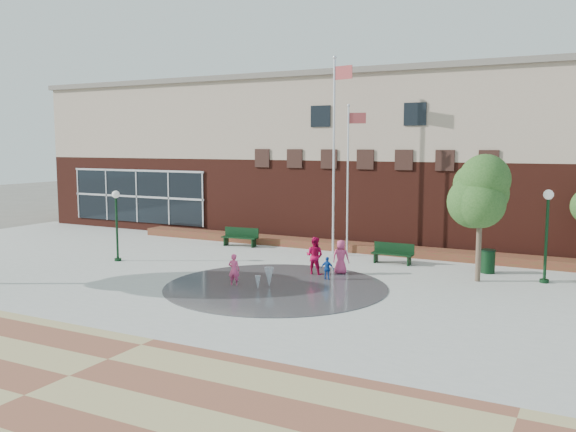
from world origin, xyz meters
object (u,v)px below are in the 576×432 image
at_px(child_splash, 234,270).
at_px(bench_left, 240,241).
at_px(trash_can, 488,261).
at_px(flagpole_right, 349,172).
at_px(flagpole_left, 335,145).

bearing_deg(child_splash, bench_left, -68.56).
xyz_separation_m(bench_left, trash_can, (12.72, -0.93, 0.19)).
height_order(flagpole_right, child_splash, flagpole_right).
height_order(flagpole_left, trash_can, flagpole_left).
distance_m(flagpole_left, trash_can, 8.98).
bearing_deg(trash_can, flagpole_right, 171.17).
relative_size(bench_left, child_splash, 1.61).
relative_size(bench_left, trash_can, 1.99).
relative_size(flagpole_left, flagpole_right, 1.32).
distance_m(flagpole_left, child_splash, 9.32).
bearing_deg(bench_left, flagpole_right, -4.20).
bearing_deg(flagpole_left, child_splash, -80.73).
relative_size(flagpole_left, child_splash, 7.69).
relative_size(flagpole_right, child_splash, 5.83).
distance_m(bench_left, child_splash, 8.98).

